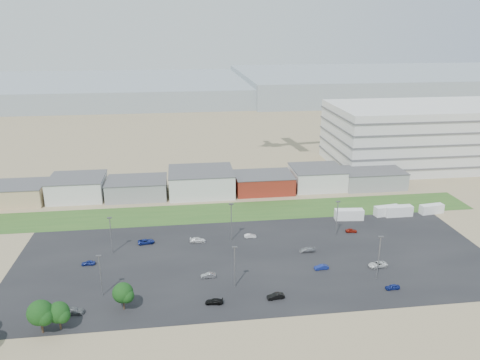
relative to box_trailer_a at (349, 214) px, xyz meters
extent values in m
plane|color=#847654|center=(-37.13, -41.41, -1.60)|extent=(700.00, 700.00, 0.00)
cube|color=black|center=(-32.13, -21.41, -1.60)|extent=(120.00, 50.00, 0.01)
cube|color=#2C5520|center=(-37.13, 10.59, -1.59)|extent=(160.00, 16.00, 0.02)
cube|color=silver|center=(52.87, 53.59, 10.90)|extent=(80.00, 40.00, 25.00)
imported|color=silver|center=(-3.25, -29.08, -0.97)|extent=(4.78, 2.57, 1.28)
imported|color=navy|center=(-17.25, -28.47, -1.03)|extent=(3.59, 1.51, 1.15)
imported|color=navy|center=(-4.13, -39.22, -1.05)|extent=(3.31, 1.43, 1.11)
imported|color=black|center=(-44.15, -39.71, -1.05)|extent=(3.96, 2.01, 1.10)
imported|color=#A5A5AA|center=(-44.67, -28.79, -1.03)|extent=(3.49, 1.30, 1.14)
imported|color=navy|center=(-73.55, -18.81, -1.04)|extent=(3.33, 1.35, 1.13)
imported|color=silver|center=(-46.22, -9.60, -0.99)|extent=(4.35, 2.07, 1.22)
imported|color=maroon|center=(-2.56, -9.04, -1.05)|extent=(3.39, 1.71, 1.11)
imported|color=navy|center=(-60.10, -8.68, -0.99)|extent=(4.67, 2.63, 1.23)
imported|color=#595B5E|center=(-73.04, -39.40, -0.95)|extent=(4.68, 2.40, 1.30)
imported|color=silver|center=(-31.61, -8.72, -1.06)|extent=(3.29, 1.17, 1.08)
imported|color=#A5A5AA|center=(-18.21, -19.08, -1.01)|extent=(4.09, 1.68, 1.18)
imported|color=black|center=(-30.82, -39.56, -0.98)|extent=(3.94, 1.75, 1.26)
camera|label=1|loc=(-49.98, -125.43, 54.76)|focal=35.00mm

